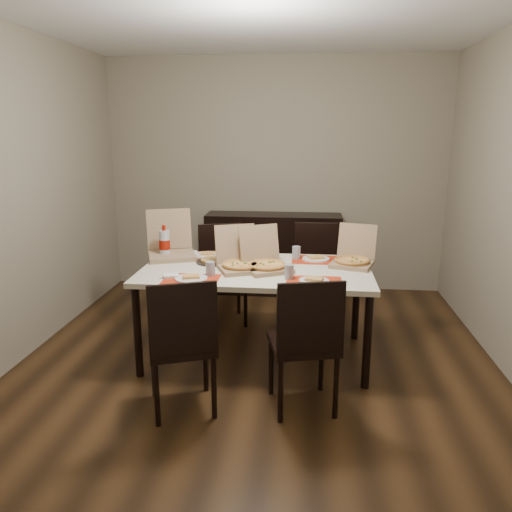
% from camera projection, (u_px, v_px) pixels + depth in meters
% --- Properties ---
extents(ground, '(3.80, 4.00, 0.02)m').
position_uv_depth(ground, '(257.00, 361.00, 4.04)').
color(ground, '#402813').
rests_on(ground, ground).
extents(room_walls, '(3.84, 4.02, 2.62)m').
position_uv_depth(room_walls, '(263.00, 140.00, 4.03)').
color(room_walls, gray).
rests_on(room_walls, ground).
extents(sideboard, '(1.50, 0.40, 0.90)m').
position_uv_depth(sideboard, '(273.00, 254.00, 5.64)').
color(sideboard, black).
rests_on(sideboard, ground).
extents(dining_table, '(1.80, 1.00, 0.75)m').
position_uv_depth(dining_table, '(256.00, 276.00, 3.96)').
color(dining_table, beige).
rests_on(dining_table, ground).
extents(chair_near_left, '(0.54, 0.54, 0.93)m').
position_uv_depth(chair_near_left, '(182.00, 341.00, 3.17)').
color(chair_near_left, black).
rests_on(chair_near_left, ground).
extents(chair_near_right, '(0.51, 0.51, 0.93)m').
position_uv_depth(chair_near_right, '(306.00, 339.00, 3.19)').
color(chair_near_right, black).
rests_on(chair_near_right, ground).
extents(chair_far_left, '(0.53, 0.53, 0.93)m').
position_uv_depth(chair_far_left, '(222.00, 269.00, 4.81)').
color(chair_far_left, black).
rests_on(chair_far_left, ground).
extents(chair_far_right, '(0.43, 0.43, 0.93)m').
position_uv_depth(chair_far_right, '(316.00, 267.00, 4.86)').
color(chair_far_right, black).
rests_on(chair_far_right, ground).
extents(setting_near_left, '(0.44, 0.30, 0.11)m').
position_uv_depth(setting_near_left, '(194.00, 276.00, 3.67)').
color(setting_near_left, red).
rests_on(setting_near_left, dining_table).
extents(setting_near_right, '(0.46, 0.30, 0.11)m').
position_uv_depth(setting_near_right, '(307.00, 278.00, 3.60)').
color(setting_near_right, red).
rests_on(setting_near_right, dining_table).
extents(setting_far_left, '(0.48, 0.30, 0.11)m').
position_uv_depth(setting_far_left, '(211.00, 254.00, 4.30)').
color(setting_far_left, red).
rests_on(setting_far_left, dining_table).
extents(setting_far_right, '(0.45, 0.30, 0.11)m').
position_uv_depth(setting_far_right, '(310.00, 257.00, 4.19)').
color(setting_far_right, red).
rests_on(setting_far_right, dining_table).
extents(napkin_loose, '(0.16, 0.16, 0.02)m').
position_uv_depth(napkin_loose, '(268.00, 270.00, 3.86)').
color(napkin_loose, white).
rests_on(napkin_loose, dining_table).
extents(pizza_box_center, '(0.46, 0.48, 0.33)m').
position_uv_depth(pizza_box_center, '(266.00, 263.00, 3.89)').
color(pizza_box_center, '#947655').
rests_on(pizza_box_center, dining_table).
extents(pizza_box_right, '(0.40, 0.43, 0.32)m').
position_uv_depth(pizza_box_right, '(353.00, 259.00, 4.02)').
color(pizza_box_right, '#947655').
rests_on(pizza_box_right, dining_table).
extents(pizza_box_left, '(0.51, 0.53, 0.39)m').
position_uv_depth(pizza_box_left, '(171.00, 249.00, 4.29)').
color(pizza_box_left, '#947655').
rests_on(pizza_box_left, dining_table).
extents(pizza_box_extra, '(0.44, 0.46, 0.33)m').
position_uv_depth(pizza_box_extra, '(240.00, 263.00, 3.90)').
color(pizza_box_extra, '#947655').
rests_on(pizza_box_extra, dining_table).
extents(faina_plate, '(0.28, 0.28, 0.03)m').
position_uv_depth(faina_plate, '(213.00, 261.00, 4.11)').
color(faina_plate, black).
rests_on(faina_plate, dining_table).
extents(dip_bowl, '(0.14, 0.14, 0.03)m').
position_uv_depth(dip_bowl, '(262.00, 261.00, 4.11)').
color(dip_bowl, white).
rests_on(dip_bowl, dining_table).
extents(soda_bottle, '(0.09, 0.09, 0.28)m').
position_uv_depth(soda_bottle, '(165.00, 244.00, 4.25)').
color(soda_bottle, silver).
rests_on(soda_bottle, dining_table).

